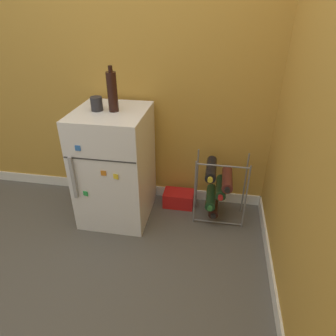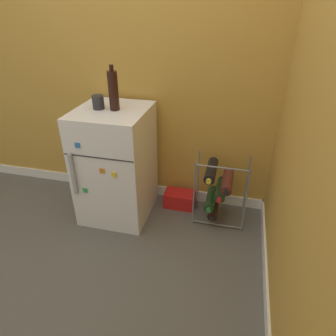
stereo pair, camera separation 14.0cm
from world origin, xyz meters
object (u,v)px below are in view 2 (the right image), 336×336
at_px(fridge_top_cup, 98,102).
at_px(mini_fridge, 116,164).
at_px(soda_box, 180,199).
at_px(fridge_top_bottle, 113,90).
at_px(wine_rack, 217,189).

bearing_deg(fridge_top_cup, mini_fridge, 5.14).
xyz_separation_m(soda_box, fridge_top_bottle, (-0.44, -0.18, 0.96)).
xyz_separation_m(wine_rack, soda_box, (-0.31, 0.11, -0.22)).
relative_size(soda_box, fridge_top_bottle, 0.83).
bearing_deg(soda_box, wine_rack, -19.38).
bearing_deg(fridge_top_bottle, wine_rack, 5.34).
bearing_deg(fridge_top_cup, soda_box, 18.49).
bearing_deg(soda_box, mini_fridge, -159.24).
bearing_deg(soda_box, fridge_top_cup, -161.51).
distance_m(soda_box, fridge_top_bottle, 1.07).
bearing_deg(fridge_top_bottle, mini_fridge, 178.63).
xyz_separation_m(fridge_top_cup, fridge_top_bottle, (0.12, 0.01, 0.09)).
relative_size(soda_box, fridge_top_cup, 2.65).
xyz_separation_m(mini_fridge, soda_box, (0.48, 0.18, -0.38)).
bearing_deg(fridge_top_cup, wine_rack, 5.07).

